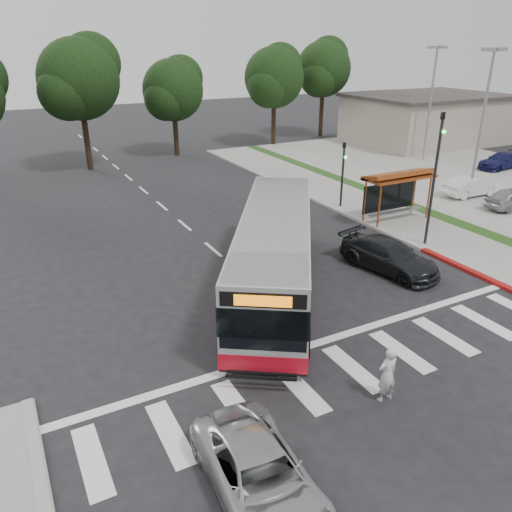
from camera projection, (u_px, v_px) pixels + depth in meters
ground at (274, 301)px, 19.70m from camera, size 140.00×140.00×0.00m
sidewalk_east at (363, 206)px, 30.90m from camera, size 4.00×40.00×0.12m
curb_east at (337, 210)px, 30.03m from camera, size 0.30×40.00×0.15m
curb_east_red at (474, 273)px, 21.92m from camera, size 0.32×6.00×0.15m
parking_lot at (472, 176)px, 37.69m from camera, size 18.00×36.00×0.10m
commercial_building at (425, 120)px, 49.58m from camera, size 14.00×10.00×4.40m
building_roof_cap at (429, 96)px, 48.65m from camera, size 14.60×10.60×0.30m
crosswalk_ladder at (353, 368)px, 15.64m from camera, size 18.00×2.60×0.01m
bus_shelter at (398, 181)px, 27.56m from camera, size 4.20×1.60×2.86m
traffic_signal_ne_tall at (436, 169)px, 23.51m from camera, size 0.18×0.37×6.50m
traffic_signal_ne_short at (343, 168)px, 29.74m from camera, size 0.18×0.37×4.00m
lot_light_front at (485, 105)px, 29.97m from camera, size 1.90×0.35×9.01m
lot_light_mid at (432, 88)px, 40.67m from camera, size 1.90×0.35×9.01m
tree_ne_a at (274, 76)px, 46.84m from camera, size 6.16×5.74×9.30m
tree_ne_b at (324, 68)px, 51.27m from camera, size 6.16×5.74×10.02m
tree_north_a at (79, 78)px, 37.27m from camera, size 6.60×6.15×10.17m
tree_north_b at (174, 89)px, 42.82m from camera, size 5.72×5.33×8.43m
transit_bus at (275, 254)px, 20.00m from camera, size 8.96×11.72×3.17m
pedestrian at (387, 375)px, 13.93m from camera, size 0.65×0.43×1.74m
dark_sedan at (389, 256)px, 22.08m from camera, size 2.79×5.01×1.37m
silver_suv_south at (260, 476)px, 10.99m from camera, size 2.34×4.59×1.24m
parked_car_1 at (471, 186)px, 32.52m from camera, size 3.96×1.50×1.29m
parked_car_3 at (501, 161)px, 39.56m from camera, size 4.30×1.96×1.22m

